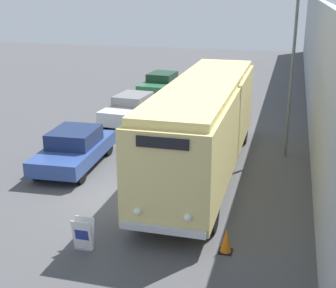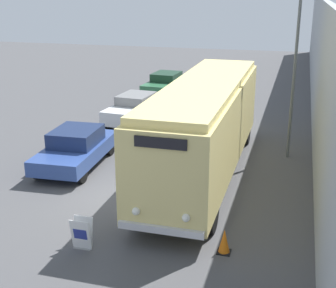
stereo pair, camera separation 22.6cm
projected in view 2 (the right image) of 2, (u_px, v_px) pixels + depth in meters
ground_plane at (128, 195)px, 15.79m from camera, size 80.00×80.00×0.00m
building_wall_right at (321, 67)px, 22.35m from camera, size 0.30×60.00×6.07m
vintage_bus at (205, 123)px, 16.88m from camera, size 2.46×11.27×3.53m
sign_board at (82, 234)px, 12.45m from camera, size 0.55×0.33×0.88m
streetlamp at (297, 39)px, 17.85m from camera, size 0.36×0.36×7.54m
parked_car_near at (76, 148)px, 18.17m from camera, size 2.19×4.54×1.48m
parked_car_mid at (136, 108)px, 24.04m from camera, size 2.17×4.57×1.48m
parked_car_far at (166, 84)px, 30.07m from camera, size 2.11×4.47×1.49m
traffic_cone at (224, 241)px, 12.27m from camera, size 0.36×0.36×0.67m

